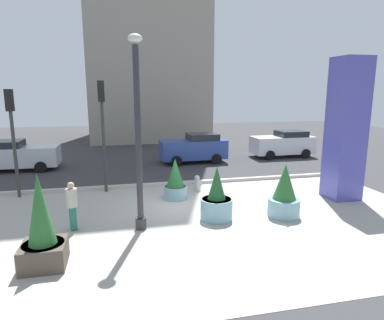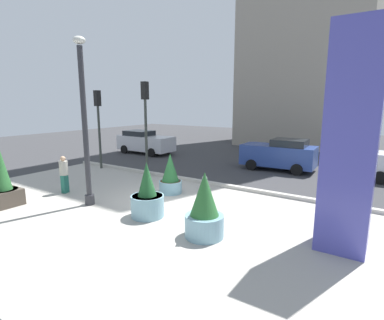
# 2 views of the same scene
# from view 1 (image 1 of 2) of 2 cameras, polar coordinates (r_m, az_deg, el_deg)

# --- Properties ---
(ground_plane) EXTENTS (60.00, 60.00, 0.00)m
(ground_plane) POSITION_cam_1_polar(r_m,az_deg,el_deg) (17.58, -3.67, -3.47)
(ground_plane) COLOR #38383A
(plaza_pavement) EXTENTS (18.00, 10.00, 0.02)m
(plaza_pavement) POSITION_cam_1_polar(r_m,az_deg,el_deg) (11.99, 0.98, -10.75)
(plaza_pavement) COLOR #ADA89E
(plaza_pavement) RESTS_ON ground_plane
(curb_strip) EXTENTS (18.00, 0.24, 0.16)m
(curb_strip) POSITION_cam_1_polar(r_m,az_deg,el_deg) (16.72, -3.19, -3.97)
(curb_strip) COLOR #B7B2A8
(curb_strip) RESTS_ON ground_plane
(lamp_post) EXTENTS (0.44, 0.44, 6.23)m
(lamp_post) POSITION_cam_1_polar(r_m,az_deg,el_deg) (10.93, -9.02, 3.45)
(lamp_post) COLOR #2D2D33
(lamp_post) RESTS_ON ground_plane
(art_pillar_blue) EXTENTS (1.24, 1.24, 5.90)m
(art_pillar_blue) POSITION_cam_1_polar(r_m,az_deg,el_deg) (15.58, 24.45, 4.63)
(art_pillar_blue) COLOR #4C4CAD
(art_pillar_blue) RESTS_ON ground_plane
(potted_plant_by_pillar) EXTENTS (1.16, 1.16, 1.97)m
(potted_plant_by_pillar) POSITION_cam_1_polar(r_m,az_deg,el_deg) (12.87, 15.25, -5.64)
(potted_plant_by_pillar) COLOR #7AA8B7
(potted_plant_by_pillar) RESTS_ON ground_plane
(potted_plant_near_left) EXTENTS (0.99, 0.99, 1.76)m
(potted_plant_near_left) POSITION_cam_1_polar(r_m,az_deg,el_deg) (14.47, -2.83, -3.65)
(potted_plant_near_left) COLOR #7AA8B7
(potted_plant_near_left) RESTS_ON ground_plane
(potted_plant_curbside) EXTENTS (1.12, 1.12, 2.54)m
(potted_plant_curbside) POSITION_cam_1_polar(r_m,az_deg,el_deg) (9.78, -23.91, -10.78)
(potted_plant_curbside) COLOR #4C4238
(potted_plant_curbside) RESTS_ON ground_plane
(potted_plant_near_right) EXTENTS (1.15, 1.15, 1.94)m
(potted_plant_near_right) POSITION_cam_1_polar(r_m,az_deg,el_deg) (12.24, 4.14, -6.78)
(potted_plant_near_right) COLOR #7AA8B7
(potted_plant_near_right) RESTS_ON ground_plane
(fire_hydrant) EXTENTS (0.36, 0.26, 0.75)m
(fire_hydrant) POSITION_cam_1_polar(r_m,az_deg,el_deg) (15.69, 0.87, -3.89)
(fire_hydrant) COLOR #99999E
(fire_hydrant) RESTS_ON ground_plane
(traffic_light_far_side) EXTENTS (0.28, 0.42, 4.98)m
(traffic_light_far_side) POSITION_cam_1_polar(r_m,az_deg,el_deg) (15.57, -14.81, 6.70)
(traffic_light_far_side) COLOR #333833
(traffic_light_far_side) RESTS_ON ground_plane
(traffic_light_corner) EXTENTS (0.28, 0.42, 4.62)m
(traffic_light_corner) POSITION_cam_1_polar(r_m,az_deg,el_deg) (16.11, -27.99, 5.10)
(traffic_light_corner) COLOR #333833
(traffic_light_corner) RESTS_ON ground_plane
(car_curb_east) EXTENTS (4.25, 2.17, 1.85)m
(car_curb_east) POSITION_cam_1_polar(r_m,az_deg,el_deg) (21.87, 0.34, 2.04)
(car_curb_east) COLOR #2D4793
(car_curb_east) RESTS_ON ground_plane
(car_passing_lane) EXTENTS (4.59, 2.12, 1.76)m
(car_passing_lane) POSITION_cam_1_polar(r_m,az_deg,el_deg) (22.13, -27.50, 0.73)
(car_passing_lane) COLOR silver
(car_passing_lane) RESTS_ON ground_plane
(car_intersection) EXTENTS (4.29, 2.01, 1.81)m
(car_intersection) POSITION_cam_1_polar(r_m,az_deg,el_deg) (24.57, 15.08, 2.66)
(car_intersection) COLOR silver
(car_intersection) RESTS_ON ground_plane
(pedestrian_crossing) EXTENTS (0.44, 0.44, 1.65)m
(pedestrian_crossing) POSITION_cam_1_polar(r_m,az_deg,el_deg) (11.88, -19.51, -6.94)
(pedestrian_crossing) COLOR #236656
(pedestrian_crossing) RESTS_ON ground_plane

